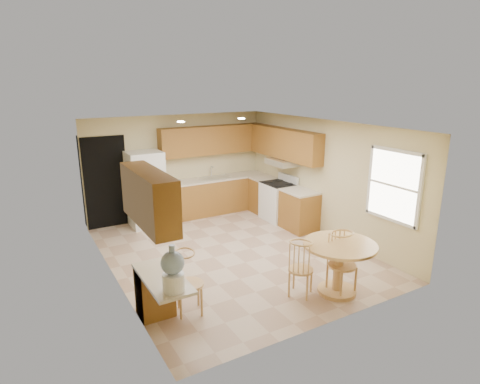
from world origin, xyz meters
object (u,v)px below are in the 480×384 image
chair_table_a (305,265)px  chair_desk (192,279)px  water_crock (173,270)px  chair_table_b (347,260)px  refrigerator (146,189)px  stove (278,201)px  dining_table (339,261)px

chair_table_a → chair_desk: 1.76m
chair_table_a → water_crock: water_crock is taller
chair_table_b → water_crock: bearing=-5.0°
refrigerator → stove: bearing=-23.0°
chair_table_a → chair_table_b: (0.60, -0.29, 0.06)m
dining_table → chair_desk: chair_desk is taller
chair_table_a → chair_table_b: bearing=27.0°
water_crock → stove: bearing=40.1°
chair_desk → chair_table_b: bearing=88.7°
chair_table_a → chair_desk: bearing=-140.7°
refrigerator → dining_table: bearing=-70.0°
refrigerator → chair_desk: (-0.60, -4.01, -0.29)m
dining_table → chair_table_b: size_ratio=1.15×
dining_table → chair_desk: bearing=166.0°
stove → water_crock: size_ratio=1.80×
chair_table_a → chair_desk: chair_desk is taller
chair_table_b → chair_desk: size_ratio=1.05×
dining_table → water_crock: water_crock is taller
stove → chair_table_a: size_ratio=1.21×
dining_table → water_crock: 2.75m
dining_table → chair_desk: (-2.26, 0.56, 0.02)m
chair_table_b → water_crock: water_crock is taller
dining_table → chair_table_b: (0.05, -0.12, 0.05)m
chair_table_a → chair_table_b: chair_table_b is taller
refrigerator → stove: (2.88, -1.22, -0.40)m
refrigerator → water_crock: bearing=-103.1°
stove → chair_table_b: bearing=-108.5°
dining_table → chair_table_a: bearing=163.4°
dining_table → chair_desk: size_ratio=1.21×
stove → chair_table_a: stove is taller
chair_table_b → chair_table_a: bearing=-26.9°
refrigerator → chair_desk: bearing=-98.5°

